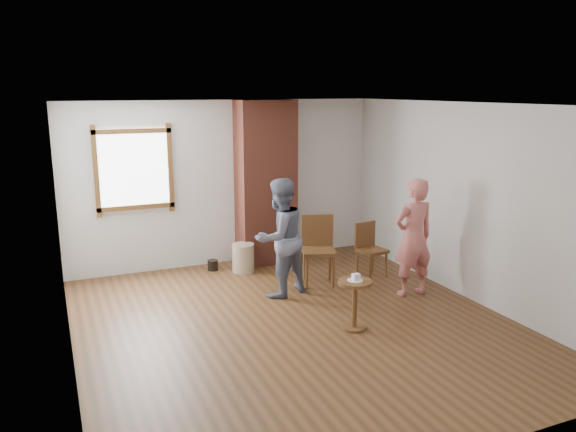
# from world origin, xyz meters

# --- Properties ---
(ground) EXTENTS (5.50, 5.50, 0.00)m
(ground) POSITION_xyz_m (0.00, 0.00, 0.00)
(ground) COLOR brown
(ground) RESTS_ON ground
(room_shell) EXTENTS (5.04, 5.52, 2.62)m
(room_shell) POSITION_xyz_m (-0.06, 0.61, 1.81)
(room_shell) COLOR silver
(room_shell) RESTS_ON ground
(brick_chimney) EXTENTS (0.90, 0.50, 2.60)m
(brick_chimney) POSITION_xyz_m (0.60, 2.50, 1.30)
(brick_chimney) COLOR brown
(brick_chimney) RESTS_ON ground
(stoneware_crock) EXTENTS (0.45, 0.45, 0.44)m
(stoneware_crock) POSITION_xyz_m (0.08, 2.15, 0.22)
(stoneware_crock) COLOR #C1AF8B
(stoneware_crock) RESTS_ON ground
(dark_pot) EXTENTS (0.18, 0.18, 0.16)m
(dark_pot) POSITION_xyz_m (-0.34, 2.40, 0.08)
(dark_pot) COLOR black
(dark_pot) RESTS_ON ground
(dining_chair_left) EXTENTS (0.59, 0.59, 0.99)m
(dining_chair_left) POSITION_xyz_m (0.92, 1.25, 0.55)
(dining_chair_left) COLOR brown
(dining_chair_left) RESTS_ON ground
(dining_chair_right) EXTENTS (0.43, 0.43, 0.81)m
(dining_chair_right) POSITION_xyz_m (1.76, 1.22, 0.46)
(dining_chair_right) COLOR brown
(dining_chair_right) RESTS_ON ground
(side_table) EXTENTS (0.40, 0.40, 0.60)m
(side_table) POSITION_xyz_m (0.58, -0.38, 0.40)
(side_table) COLOR brown
(side_table) RESTS_ON ground
(cake_plate) EXTENTS (0.18, 0.18, 0.01)m
(cake_plate) POSITION_xyz_m (0.58, -0.38, 0.60)
(cake_plate) COLOR white
(cake_plate) RESTS_ON side_table
(cake_slice) EXTENTS (0.08, 0.07, 0.06)m
(cake_slice) POSITION_xyz_m (0.59, -0.38, 0.64)
(cake_slice) COLOR white
(cake_slice) RESTS_ON cake_plate
(man) EXTENTS (0.95, 0.84, 1.62)m
(man) POSITION_xyz_m (0.22, 1.01, 0.81)
(man) COLOR #131B35
(man) RESTS_ON ground
(person_pink) EXTENTS (0.60, 0.40, 1.62)m
(person_pink) POSITION_xyz_m (1.87, 0.29, 0.81)
(person_pink) COLOR #CA6B65
(person_pink) RESTS_ON ground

